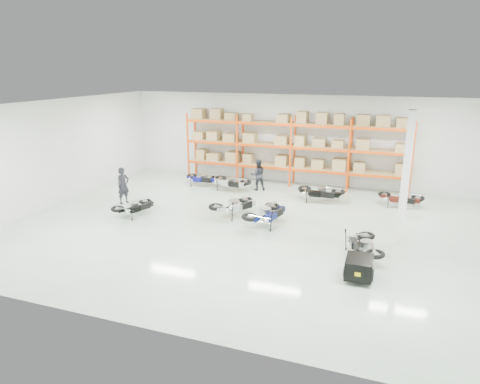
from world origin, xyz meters
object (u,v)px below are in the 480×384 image
at_px(moto_touring_right, 364,242).
at_px(person_left, 123,186).
at_px(person_back, 258,175).
at_px(moto_black_far_left, 135,204).
at_px(moto_back_c, 320,189).
at_px(trailer, 359,267).
at_px(moto_back_d, 401,195).
at_px(moto_back_a, 202,176).
at_px(moto_silver_left, 235,202).
at_px(moto_blue_centre, 267,210).
at_px(moto_back_b, 230,180).

height_order(moto_touring_right, person_left, person_left).
bearing_deg(person_back, moto_black_far_left, 29.42).
relative_size(moto_back_c, person_back, 1.19).
xyz_separation_m(trailer, moto_back_d, (1.12, 7.43, 0.12)).
distance_m(moto_black_far_left, moto_back_a, 5.15).
bearing_deg(moto_silver_left, moto_back_a, -18.62).
relative_size(moto_back_c, moto_back_d, 1.11).
xyz_separation_m(moto_blue_centre, person_left, (-6.71, 0.47, 0.22)).
relative_size(person_left, person_back, 1.05).
xyz_separation_m(moto_back_a, moto_back_b, (1.65, -0.31, 0.04)).
bearing_deg(moto_blue_centre, person_left, 11.91).
xyz_separation_m(moto_back_b, person_left, (-3.70, -3.52, 0.27)).
distance_m(moto_back_c, moto_back_d, 3.41).
relative_size(moto_back_b, person_back, 1.14).
height_order(moto_back_a, moto_back_d, moto_back_d).
bearing_deg(moto_black_far_left, person_back, -102.31).
xyz_separation_m(trailer, moto_back_a, (-8.35, 7.68, 0.11)).
distance_m(moto_back_a, person_back, 2.91).
bearing_deg(moto_back_b, person_left, 145.23).
distance_m(moto_blue_centre, moto_back_c, 3.91).
height_order(moto_silver_left, person_back, person_back).
relative_size(moto_back_d, person_back, 1.07).
height_order(moto_blue_centre, moto_back_a, moto_blue_centre).
xyz_separation_m(moto_blue_centre, trailer, (3.69, -3.38, -0.20)).
distance_m(moto_touring_right, person_left, 10.64).
height_order(moto_back_a, person_back, person_back).
height_order(moto_back_c, moto_back_d, moto_back_c).
relative_size(moto_touring_right, moto_back_a, 1.08).
height_order(moto_back_c, person_left, person_left).
distance_m(moto_blue_centre, moto_back_b, 5.00).
height_order(moto_back_b, moto_back_c, moto_back_c).
bearing_deg(moto_black_far_left, moto_back_c, -125.08).
distance_m(moto_touring_right, moto_back_b, 8.84).
bearing_deg(trailer, person_back, 124.31).
height_order(trailer, person_back, person_back).
xyz_separation_m(moto_silver_left, person_left, (-5.18, -0.10, 0.25)).
xyz_separation_m(moto_silver_left, moto_back_a, (-3.14, 3.73, -0.07)).
bearing_deg(moto_black_far_left, moto_blue_centre, -149.87).
xyz_separation_m(moto_blue_centre, moto_touring_right, (3.69, -1.78, -0.05)).
distance_m(trailer, moto_back_a, 11.34).
bearing_deg(moto_back_b, moto_black_far_left, 165.80).
height_order(moto_blue_centre, person_back, person_back).
bearing_deg(moto_back_d, trailer, 174.50).
distance_m(moto_black_far_left, moto_back_b, 5.32).
bearing_deg(trailer, moto_black_far_left, 163.64).
bearing_deg(moto_blue_centre, trailer, 153.46).
xyz_separation_m(moto_silver_left, trailer, (5.21, -3.95, -0.18)).
relative_size(moto_silver_left, moto_back_c, 1.01).
bearing_deg(person_back, moto_silver_left, 66.92).
distance_m(moto_silver_left, moto_back_b, 3.73).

